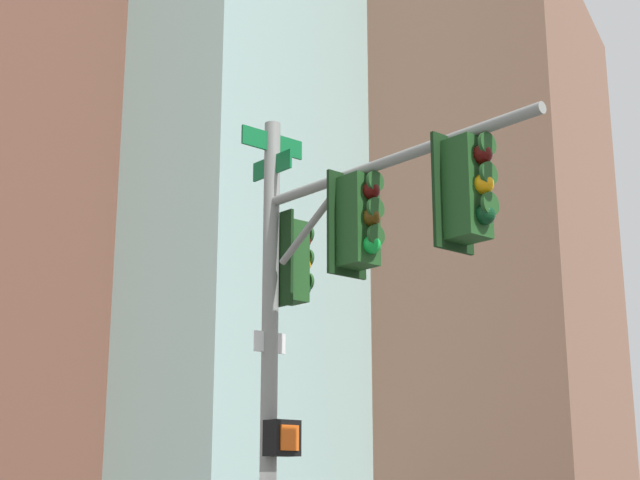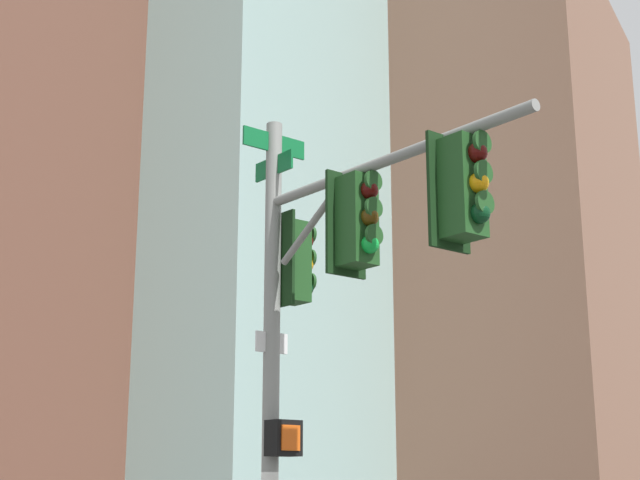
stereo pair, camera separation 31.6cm
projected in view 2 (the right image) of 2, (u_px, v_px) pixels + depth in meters
signal_pole_assembly at (332, 282)px, 10.53m from camera, size 2.18×4.05×6.71m
building_brick_midblock at (467, 253)px, 58.13m from camera, size 19.23×18.30×32.13m
building_glass_tower at (166, 29)px, 61.99m from camera, size 30.89×32.31×62.29m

